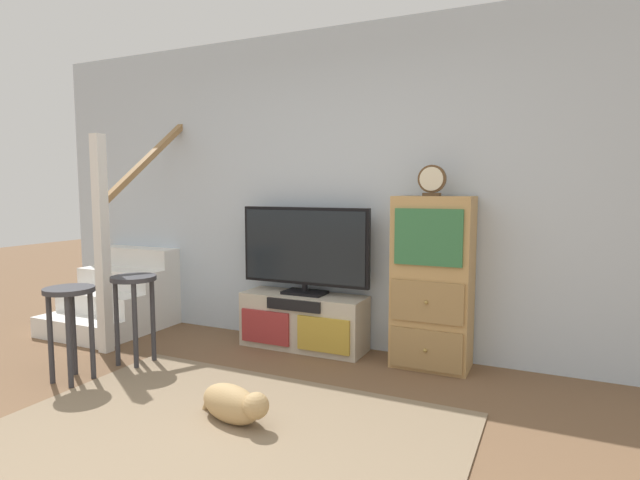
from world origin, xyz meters
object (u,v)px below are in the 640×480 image
(television, at_px, (305,248))
(bar_stool_near, at_px, (70,311))
(media_console, at_px, (303,321))
(dog, at_px, (234,404))
(desk_clock, at_px, (432,180))
(bar_stool_far, at_px, (134,298))
(side_cabinet, at_px, (432,283))

(television, bearing_deg, bar_stool_near, -129.54)
(media_console, height_order, television, television)
(dog, bearing_deg, television, 100.73)
(media_console, xyz_separation_m, television, (0.00, 0.02, 0.63))
(media_console, relative_size, desk_clock, 4.70)
(bar_stool_near, bearing_deg, dog, -2.62)
(bar_stool_far, distance_m, dog, 1.44)
(media_console, height_order, bar_stool_far, bar_stool_far)
(side_cabinet, bearing_deg, television, 179.28)
(bar_stool_far, bearing_deg, television, 42.67)
(bar_stool_near, bearing_deg, side_cabinet, 31.55)
(bar_stool_near, bearing_deg, desk_clock, 31.46)
(desk_clock, distance_m, bar_stool_near, 2.76)
(side_cabinet, relative_size, desk_clock, 5.68)
(media_console, bearing_deg, bar_stool_near, -130.03)
(media_console, bearing_deg, television, 90.00)
(television, height_order, bar_stool_near, television)
(bar_stool_far, bearing_deg, media_console, 41.93)
(media_console, xyz_separation_m, desk_clock, (1.07, -0.00, 1.19))
(bar_stool_near, bearing_deg, television, 50.46)
(bar_stool_far, bearing_deg, dog, -22.26)
(television, distance_m, bar_stool_far, 1.41)
(dog, bearing_deg, media_console, 100.90)
(bar_stool_far, bearing_deg, desk_clock, 23.36)
(desk_clock, relative_size, bar_stool_near, 0.34)
(side_cabinet, height_order, desk_clock, desk_clock)
(television, relative_size, bar_stool_far, 1.68)
(bar_stool_far, relative_size, dog, 1.30)
(television, relative_size, dog, 2.17)
(television, relative_size, bar_stool_near, 1.73)
(side_cabinet, height_order, dog, side_cabinet)
(television, height_order, side_cabinet, side_cabinet)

